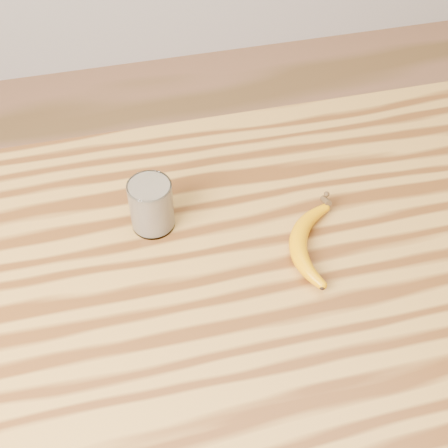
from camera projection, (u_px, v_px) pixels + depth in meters
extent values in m
cube|color=#B07D33|center=(289.00, 266.00, 1.06)|extent=(1.20, 0.80, 0.04)
cylinder|color=brown|center=(24.00, 312.00, 1.54)|extent=(0.06, 0.06, 0.86)
cylinder|color=brown|center=(428.00, 235.00, 1.70)|extent=(0.06, 0.06, 0.86)
cylinder|color=white|center=(151.00, 205.00, 1.07)|extent=(0.08, 0.08, 0.09)
torus|color=white|center=(149.00, 186.00, 1.03)|extent=(0.08, 0.08, 0.00)
cylinder|color=beige|center=(151.00, 205.00, 1.07)|extent=(0.07, 0.07, 0.09)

